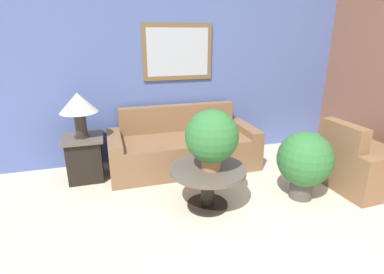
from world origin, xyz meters
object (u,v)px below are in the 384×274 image
at_px(armchair, 360,164).
at_px(table_lamp, 78,105).
at_px(coffee_table, 208,179).
at_px(side_table, 85,158).
at_px(potted_plant_on_table, 212,137).
at_px(couch_main, 183,148).
at_px(potted_plant_floor, 305,161).

height_order(armchair, table_lamp, table_lamp).
xyz_separation_m(coffee_table, table_lamp, (-1.33, 1.11, 0.67)).
height_order(side_table, potted_plant_on_table, potted_plant_on_table).
distance_m(armchair, potted_plant_on_table, 2.08).
height_order(armchair, potted_plant_on_table, potted_plant_on_table).
xyz_separation_m(couch_main, armchair, (2.03, -1.17, -0.00)).
distance_m(couch_main, potted_plant_on_table, 1.26).
bearing_deg(side_table, armchair, -19.11).
xyz_separation_m(armchair, table_lamp, (-3.37, 1.17, 0.72)).
relative_size(armchair, potted_plant_on_table, 1.53).
distance_m(side_table, potted_plant_on_table, 1.85).
bearing_deg(potted_plant_floor, armchair, 4.77).
relative_size(couch_main, side_table, 3.53).
height_order(side_table, potted_plant_floor, potted_plant_floor).
xyz_separation_m(coffee_table, potted_plant_on_table, (0.03, -0.02, 0.49)).
xyz_separation_m(armchair, potted_plant_on_table, (-2.01, 0.03, 0.55)).
bearing_deg(armchair, side_table, 68.50).
height_order(coffee_table, side_table, side_table).
relative_size(couch_main, table_lamp, 3.63).
bearing_deg(potted_plant_on_table, couch_main, 90.74).
relative_size(coffee_table, table_lamp, 1.46).
bearing_deg(table_lamp, side_table, 0.00).
bearing_deg(coffee_table, potted_plant_on_table, -40.98).
xyz_separation_m(coffee_table, potted_plant_floor, (1.13, -0.13, 0.13)).
height_order(armchair, side_table, armchair).
height_order(side_table, table_lamp, table_lamp).
height_order(coffee_table, potted_plant_floor, potted_plant_floor).
height_order(couch_main, side_table, couch_main).
relative_size(table_lamp, potted_plant_on_table, 0.88).
height_order(couch_main, armchair, same).
xyz_separation_m(side_table, potted_plant_floor, (2.47, -1.24, 0.17)).
height_order(couch_main, potted_plant_on_table, potted_plant_on_table).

